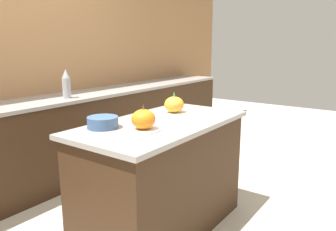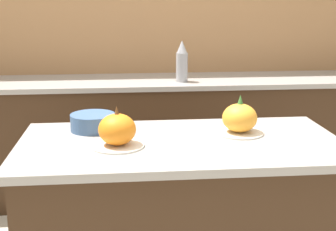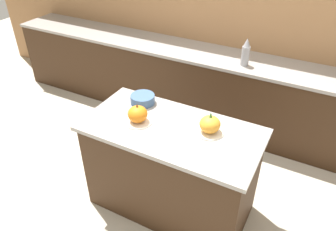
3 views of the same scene
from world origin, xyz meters
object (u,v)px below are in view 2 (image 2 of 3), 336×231
Objects in this scene: pumpkin_cake_right at (240,119)px; mixing_bowl at (93,122)px; bottle_tall at (182,62)px; pumpkin_cake_left at (117,131)px.

mixing_bowl is at bearing 169.76° from pumpkin_cake_right.
bottle_tall reaches higher than mixing_bowl.
mixing_bowl is (-0.68, 0.12, -0.03)m from pumpkin_cake_right.
bottle_tall is at bearing 63.17° from mixing_bowl.
pumpkin_cake_right is 0.77× the size of bottle_tall.
pumpkin_cake_right reaches higher than mixing_bowl.
mixing_bowl is at bearing -116.83° from bottle_tall.
bottle_tall is 1.39× the size of mixing_bowl.
pumpkin_cake_left is at bearing -65.90° from mixing_bowl.
pumpkin_cake_right is 1.08× the size of mixing_bowl.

